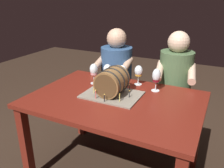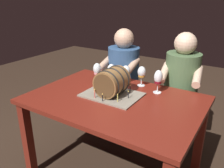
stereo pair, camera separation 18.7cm
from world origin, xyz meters
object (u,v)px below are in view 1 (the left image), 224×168
wine_glass_amber (139,72)px  person_seated_left (116,85)px  wine_glass_white (107,70)px  dining_table (115,110)px  wine_glass_empty (122,70)px  wine_glass_red (156,77)px  wine_glass_rose (94,70)px  person_seated_right (173,95)px  barrel_cake (112,83)px

wine_glass_amber → person_seated_left: (-0.39, 0.35, -0.31)m
wine_glass_white → dining_table: bearing=-53.6°
wine_glass_white → wine_glass_empty: same height
dining_table → wine_glass_red: wine_glass_red is taller
wine_glass_red → wine_glass_rose: (-0.56, -0.08, -0.00)m
wine_glass_amber → wine_glass_white: size_ratio=1.09×
wine_glass_rose → person_seated_right: size_ratio=0.16×
wine_glass_rose → dining_table: bearing=-32.7°
barrel_cake → wine_glass_red: bearing=41.0°
wine_glass_empty → wine_glass_rose: size_ratio=0.88×
wine_glass_amber → wine_glass_red: bearing=-21.2°
barrel_cake → wine_glass_white: barrel_cake is taller
wine_glass_white → wine_glass_rose: wine_glass_rose is taller
wine_glass_red → wine_glass_empty: wine_glass_red is taller
wine_glass_red → wine_glass_white: (-0.48, 0.03, -0.02)m
barrel_cake → person_seated_right: 0.82m
dining_table → barrel_cake: bearing=143.2°
wine_glass_amber → wine_glass_white: (-0.29, -0.04, -0.01)m
wine_glass_rose → wine_glass_empty: bearing=33.6°
wine_glass_white → person_seated_left: (-0.09, 0.39, -0.30)m
barrel_cake → person_seated_left: 0.79m
wine_glass_rose → person_seated_left: size_ratio=0.16×
dining_table → wine_glass_amber: bearing=80.2°
barrel_cake → wine_glass_white: size_ratio=2.75×
barrel_cake → person_seated_left: person_seated_left is taller
barrel_cake → person_seated_left: (-0.28, 0.67, -0.30)m
wine_glass_empty → barrel_cake: bearing=-81.0°
wine_glass_empty → wine_glass_rose: (-0.22, -0.15, 0.01)m
wine_glass_amber → wine_glass_empty: 0.16m
wine_glass_amber → wine_glass_white: wine_glass_amber is taller
wine_glass_rose → wine_glass_amber: bearing=22.4°
wine_glass_white → barrel_cake: bearing=-56.3°
barrel_cake → wine_glass_rose: bearing=148.0°
dining_table → wine_glass_white: wine_glass_white is taller
wine_glass_rose → person_seated_left: 0.60m
barrel_cake → wine_glass_empty: barrel_cake is taller
wine_glass_amber → person_seated_left: size_ratio=0.15×
wine_glass_red → person_seated_left: bearing=143.7°
wine_glass_empty → wine_glass_rose: wine_glass_rose is taller
wine_glass_amber → wine_glass_rose: wine_glass_rose is taller
dining_table → wine_glass_rose: size_ratio=7.15×
wine_glass_white → wine_glass_empty: bearing=14.0°
wine_glass_red → person_seated_right: (0.08, 0.42, -0.32)m
person_seated_left → person_seated_right: 0.65m
wine_glass_amber → person_seated_right: (0.26, 0.35, -0.32)m
wine_glass_white → person_seated_right: bearing=35.0°
wine_glass_white → person_seated_right: 0.75m
dining_table → wine_glass_red: size_ratio=6.85×
dining_table → wine_glass_empty: 0.42m
dining_table → wine_glass_white: bearing=126.4°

